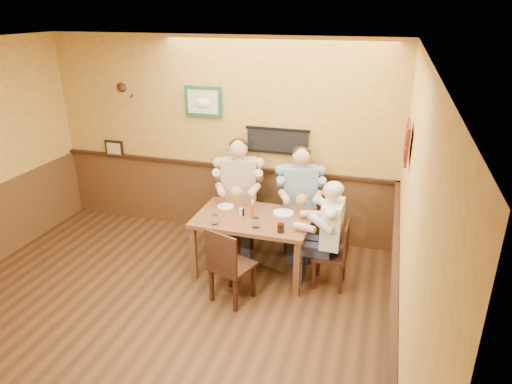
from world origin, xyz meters
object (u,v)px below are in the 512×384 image
diner_blue_polo (300,204)px  pepper_shaker (243,212)px  diner_tan_shirt (239,198)px  chair_back_right (299,218)px  chair_right_end (330,254)px  chair_back_left (239,212)px  hot_sauce_bottle (252,209)px  water_glass_mid (256,223)px  cola_tumbler (281,228)px  dining_table (253,223)px  chair_near_side (232,264)px  diner_white_elder (331,241)px  salt_shaker (241,212)px  water_glass_left (215,220)px

diner_blue_polo → pepper_shaker: size_ratio=14.47×
diner_tan_shirt → chair_back_right: bearing=-9.1°
chair_right_end → diner_tan_shirt: diner_tan_shirt is taller
chair_back_left → diner_blue_polo: size_ratio=0.73×
diner_tan_shirt → hot_sauce_bottle: (0.39, -0.65, 0.16)m
chair_back_left → water_glass_mid: bearing=-75.6°
chair_back_right → cola_tumbler: 1.09m
dining_table → diner_blue_polo: bearing=59.4°
chair_back_right → chair_near_side: chair_back_right is taller
pepper_shaker → diner_white_elder: bearing=-2.5°
water_glass_mid → cola_tumbler: water_glass_mid is taller
diner_blue_polo → water_glass_mid: size_ratio=10.58×
diner_blue_polo → cola_tumbler: bearing=-104.1°
hot_sauce_bottle → diner_blue_polo: bearing=59.2°
water_glass_mid → cola_tumbler: bearing=-6.2°
chair_right_end → diner_blue_polo: diner_blue_polo is taller
chair_right_end → salt_shaker: salt_shaker is taller
dining_table → diner_tan_shirt: diner_tan_shirt is taller
chair_near_side → salt_shaker: bearing=-61.3°
salt_shaker → pepper_shaker: 0.03m
chair_back_left → diner_tan_shirt: bearing=0.0°
diner_blue_polo → water_glass_left: (-0.80, -1.05, 0.15)m
water_glass_mid → salt_shaker: (-0.27, 0.25, -0.01)m
chair_back_right → water_glass_mid: 1.11m
chair_near_side → pepper_shaker: size_ratio=10.03×
diner_tan_shirt → cola_tumbler: size_ratio=13.17×
diner_tan_shirt → cola_tumbler: (0.82, -0.95, 0.12)m
water_glass_mid → hot_sauce_bottle: hot_sauce_bottle is taller
chair_back_right → chair_near_side: size_ratio=1.01×
chair_back_right → diner_white_elder: diner_white_elder is taller
chair_back_right → cola_tumbler: bearing=-104.1°
chair_back_left → pepper_shaker: size_ratio=10.55×
chair_near_side → water_glass_left: size_ratio=7.82×
diner_tan_shirt → diner_white_elder: 1.54m
chair_right_end → chair_near_side: (-1.01, -0.61, 0.04)m
diner_tan_shirt → salt_shaker: bearing=-84.5°
chair_back_right → pepper_shaker: (-0.56, -0.74, 0.33)m
chair_back_right → pepper_shaker: 0.98m
dining_table → chair_back_right: bearing=59.4°
water_glass_mid → diner_tan_shirt: bearing=119.2°
chair_near_side → pepper_shaker: (-0.09, 0.65, 0.34)m
chair_right_end → water_glass_left: bearing=-77.7°
diner_tan_shirt → hot_sauce_bottle: bearing=-73.9°
chair_back_left → chair_near_side: 1.35m
chair_right_end → diner_tan_shirt: bearing=-116.3°
chair_back_right → diner_white_elder: size_ratio=0.77×
diner_blue_polo → cola_tumbler: (-0.01, -1.03, 0.14)m
chair_back_right → water_glass_left: size_ratio=7.90×
chair_back_left → water_glass_left: size_ratio=8.23×
hot_sauce_bottle → pepper_shaker: size_ratio=2.18×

